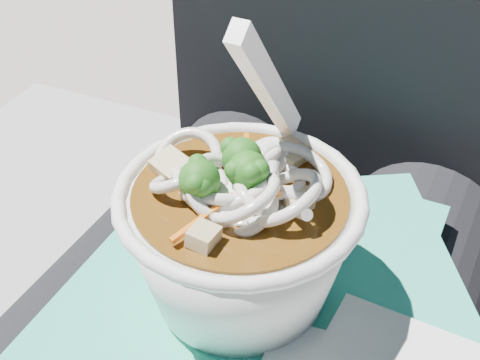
% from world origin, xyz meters
% --- Properties ---
extents(person_body, '(0.34, 0.94, 1.02)m').
position_xyz_m(person_body, '(0.00, 0.09, 0.57)').
color(person_body, black).
rests_on(person_body, ground).
extents(plastic_bag, '(0.29, 0.37, 0.02)m').
position_xyz_m(plastic_bag, '(0.03, 0.00, 0.63)').
color(plastic_bag, teal).
rests_on(plastic_bag, lap).
extents(udon_bowl, '(0.17, 0.17, 0.19)m').
position_xyz_m(udon_bowl, '(0.01, 0.01, 0.70)').
color(udon_bowl, white).
rests_on(udon_bowl, plastic_bag).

